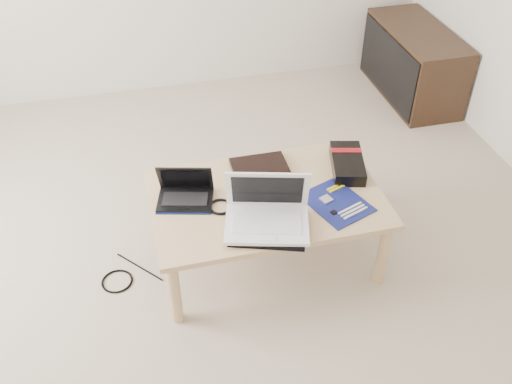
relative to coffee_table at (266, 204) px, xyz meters
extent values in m
plane|color=#C2B29D|center=(-0.32, -0.08, -0.35)|extent=(4.00, 4.00, 0.00)
cube|color=tan|center=(0.00, 0.00, 0.03)|extent=(1.10, 0.70, 0.03)
cylinder|color=tan|center=(-0.50, -0.30, -0.17)|extent=(0.06, 0.06, 0.37)
cylinder|color=tan|center=(0.50, -0.30, -0.17)|extent=(0.06, 0.06, 0.37)
cylinder|color=tan|center=(-0.50, 0.30, -0.17)|extent=(0.06, 0.06, 0.37)
cylinder|color=tan|center=(0.50, 0.30, -0.17)|extent=(0.06, 0.06, 0.37)
cube|color=#342415|center=(1.46, 1.37, -0.10)|extent=(0.40, 0.90, 0.50)
cube|color=black|center=(1.26, 1.37, -0.10)|extent=(0.02, 0.86, 0.44)
cube|color=black|center=(0.02, 0.19, 0.06)|extent=(0.28, 0.23, 0.03)
cube|color=black|center=(-0.38, 0.06, 0.06)|extent=(0.29, 0.24, 0.02)
cube|color=black|center=(-0.38, 0.05, 0.07)|extent=(0.23, 0.15, 0.00)
cube|color=black|center=(-0.40, -0.01, 0.07)|extent=(0.06, 0.04, 0.00)
cube|color=black|center=(-0.37, 0.11, 0.15)|extent=(0.27, 0.13, 0.16)
cube|color=black|center=(-0.37, 0.11, 0.14)|extent=(0.22, 0.11, 0.13)
cube|color=#0D184C|center=(-0.40, -0.03, 0.05)|extent=(0.25, 0.08, 0.01)
cube|color=black|center=(0.02, 0.04, 0.05)|extent=(0.30, 0.26, 0.01)
cube|color=white|center=(0.02, 0.04, 0.06)|extent=(0.24, 0.20, 0.00)
cube|color=silver|center=(0.08, 0.10, 0.06)|extent=(0.05, 0.22, 0.02)
cube|color=#A2A2A7|center=(0.08, 0.10, 0.07)|extent=(0.04, 0.18, 0.00)
cube|color=black|center=(-0.05, -0.23, 0.06)|extent=(0.40, 0.34, 0.02)
cube|color=white|center=(-0.06, -0.22, 0.08)|extent=(0.42, 0.35, 0.02)
cube|color=white|center=(-0.06, -0.23, 0.09)|extent=(0.33, 0.22, 0.00)
cube|color=white|center=(-0.08, -0.31, 0.09)|extent=(0.09, 0.06, 0.00)
cube|color=white|center=(-0.03, -0.13, 0.21)|extent=(0.38, 0.18, 0.24)
cube|color=black|center=(-0.04, -0.14, 0.20)|extent=(0.32, 0.15, 0.19)
cube|color=#0C0F53|center=(0.31, -0.13, 0.05)|extent=(0.33, 0.36, 0.01)
cube|color=silver|center=(0.26, -0.10, 0.06)|extent=(0.06, 0.06, 0.01)
cube|color=yellow|center=(0.34, -0.02, 0.06)|extent=(0.10, 0.04, 0.01)
cube|color=yellow|center=(0.35, -0.04, 0.06)|extent=(0.10, 0.04, 0.01)
cube|color=silver|center=(0.35, -0.19, 0.06)|extent=(0.13, 0.06, 0.01)
cube|color=silver|center=(0.36, -0.20, 0.06)|extent=(0.13, 0.06, 0.01)
cube|color=silver|center=(0.36, -0.22, 0.06)|extent=(0.13, 0.06, 0.01)
cube|color=black|center=(0.27, -0.20, 0.06)|extent=(0.03, 0.03, 0.01)
cube|color=black|center=(0.45, 0.11, 0.08)|extent=(0.22, 0.33, 0.07)
cube|color=maroon|center=(0.47, 0.18, 0.11)|extent=(0.16, 0.08, 0.00)
torus|color=black|center=(-0.23, -0.03, 0.06)|extent=(0.13, 0.13, 0.01)
torus|color=black|center=(-0.76, 0.00, -0.35)|extent=(0.19, 0.19, 0.01)
cylinder|color=black|center=(-0.65, 0.07, -0.35)|extent=(0.21, 0.24, 0.01)
camera|label=1|loc=(-0.55, -2.01, 1.79)|focal=40.00mm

